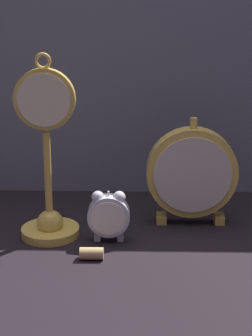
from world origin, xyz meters
TOP-DOWN VIEW (x-y plane):
  - ground_plane at (0.00, 0.00)m, footprint 4.00×4.00m
  - fabric_backdrop_drape at (0.00, 0.33)m, footprint 1.77×0.01m
  - pocket_watch_on_stand at (-0.15, 0.07)m, footprint 0.11×0.11m
  - alarm_clock_twin_bell at (-0.03, 0.04)m, footprint 0.08×0.03m
  - mantel_clock_silver at (0.13, 0.13)m, footprint 0.18×0.04m
  - wine_cork at (-0.06, -0.03)m, footprint 0.04×0.02m

SIDE VIEW (x-z plane):
  - ground_plane at x=0.00m, z-range 0.00..0.00m
  - wine_cork at x=-0.06m, z-range 0.00..0.02m
  - alarm_clock_twin_bell at x=-0.03m, z-range 0.01..0.11m
  - mantel_clock_silver at x=0.13m, z-range 0.00..0.22m
  - pocket_watch_on_stand at x=-0.15m, z-range -0.05..0.30m
  - fabric_backdrop_drape at x=0.00m, z-range 0.00..0.59m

